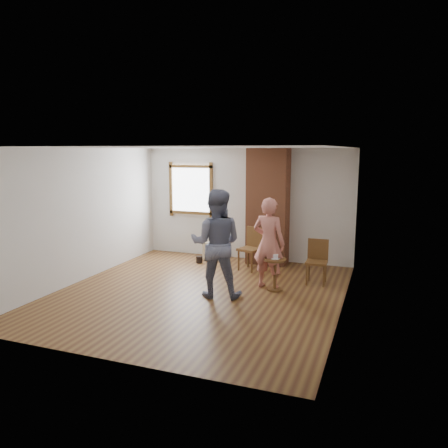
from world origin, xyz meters
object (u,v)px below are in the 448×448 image
(stoneware_crock, at_px, (209,250))
(person_pink, at_px, (269,243))
(man, at_px, (216,244))
(side_table, at_px, (275,269))
(dining_chair_left, at_px, (252,246))
(dining_chair_right, at_px, (317,259))

(stoneware_crock, xyz_separation_m, person_pink, (1.89, -1.66, 0.65))
(person_pink, bearing_deg, man, 56.34)
(stoneware_crock, xyz_separation_m, side_table, (2.04, -1.78, 0.20))
(dining_chair_left, bearing_deg, person_pink, -41.10)
(stoneware_crock, bearing_deg, dining_chair_right, -21.15)
(dining_chair_left, xyz_separation_m, person_pink, (0.66, -1.12, 0.34))
(dining_chair_right, height_order, person_pink, person_pink)
(dining_chair_left, xyz_separation_m, side_table, (0.81, -1.23, -0.11))
(side_table, height_order, man, man)
(stoneware_crock, height_order, dining_chair_right, dining_chair_right)
(dining_chair_left, bearing_deg, side_table, -38.15)
(dining_chair_right, distance_m, man, 2.14)
(side_table, bearing_deg, dining_chair_left, 123.42)
(dining_chair_left, distance_m, side_table, 1.48)
(dining_chair_right, relative_size, person_pink, 0.50)
(man, bearing_deg, stoneware_crock, -77.06)
(dining_chair_left, distance_m, man, 1.95)
(person_pink, bearing_deg, dining_chair_right, -132.59)
(stoneware_crock, height_order, dining_chair_left, dining_chair_left)
(stoneware_crock, relative_size, man, 0.21)
(dining_chair_right, bearing_deg, person_pink, -144.02)
(dining_chair_left, relative_size, dining_chair_right, 1.08)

